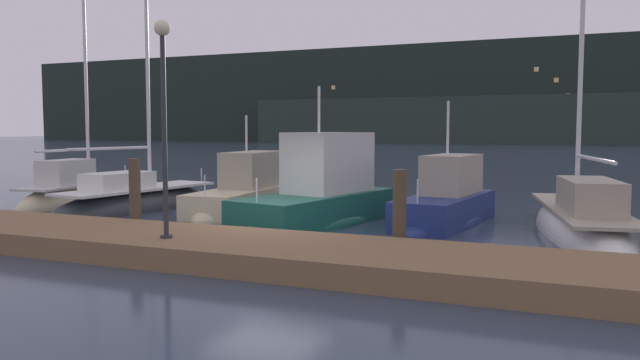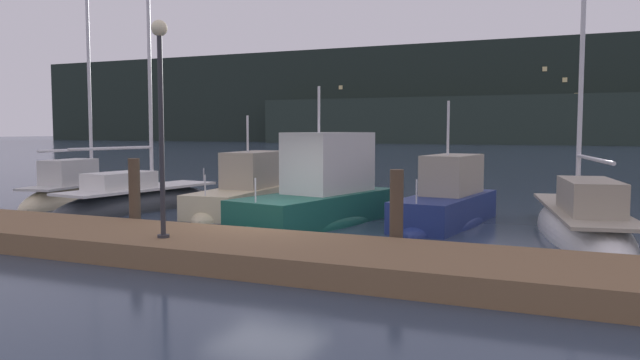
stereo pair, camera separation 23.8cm
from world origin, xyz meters
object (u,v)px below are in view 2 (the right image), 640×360
at_px(motorboat_berth_5, 447,212).
at_px(sailboat_berth_6, 582,229).
at_px(motorboat_berth_3, 248,201).
at_px(channel_buoy, 356,166).
at_px(sailboat_berth_2, 139,206).
at_px(dock_lamppost, 161,94).
at_px(motorboat_berth_4, 319,206).
at_px(sailboat_berth_1, 83,198).

distance_m(motorboat_berth_5, sailboat_berth_6, 3.49).
relative_size(motorboat_berth_3, motorboat_berth_5, 1.15).
height_order(sailboat_berth_6, channel_buoy, sailboat_berth_6).
distance_m(sailboat_berth_6, channel_buoy, 16.89).
distance_m(motorboat_berth_3, sailboat_berth_6, 9.99).
relative_size(sailboat_berth_2, dock_lamppost, 2.07).
bearing_deg(sailboat_berth_2, motorboat_berth_5, 4.61).
height_order(motorboat_berth_4, sailboat_berth_6, sailboat_berth_6).
xyz_separation_m(motorboat_berth_3, motorboat_berth_5, (6.50, -0.30, 0.04)).
bearing_deg(motorboat_berth_4, dock_lamppost, -98.47).
relative_size(sailboat_berth_2, motorboat_berth_4, 1.39).
height_order(sailboat_berth_1, motorboat_berth_3, sailboat_berth_1).
relative_size(motorboat_berth_5, channel_buoy, 2.64).
bearing_deg(motorboat_berth_5, motorboat_berth_3, 177.39).
relative_size(sailboat_berth_6, dock_lamppost, 2.65).
distance_m(motorboat_berth_3, channel_buoy, 12.29).
relative_size(sailboat_berth_1, motorboat_berth_4, 1.69).
bearing_deg(motorboat_berth_5, sailboat_berth_1, -179.71).
relative_size(sailboat_berth_2, channel_buoy, 4.37).
relative_size(sailboat_berth_1, sailboat_berth_6, 0.95).
distance_m(motorboat_berth_3, motorboat_berth_4, 3.56).
bearing_deg(sailboat_berth_6, sailboat_berth_1, 178.83).
xyz_separation_m(motorboat_berth_3, channel_buoy, (-0.86, 12.25, 0.46)).
relative_size(motorboat_berth_4, motorboat_berth_5, 1.19).
distance_m(sailboat_berth_2, motorboat_berth_3, 3.66).
bearing_deg(motorboat_berth_3, sailboat_berth_6, -4.04).
bearing_deg(motorboat_berth_4, motorboat_berth_5, 20.86).
height_order(sailboat_berth_2, motorboat_berth_3, sailboat_berth_2).
relative_size(channel_buoy, dock_lamppost, 0.47).
height_order(sailboat_berth_2, channel_buoy, sailboat_berth_2).
bearing_deg(motorboat_berth_5, channel_buoy, 120.40).
height_order(motorboat_berth_3, channel_buoy, motorboat_berth_3).
distance_m(motorboat_berth_3, motorboat_berth_5, 6.51).
bearing_deg(channel_buoy, motorboat_berth_5, -59.60).
bearing_deg(sailboat_berth_6, channel_buoy, 129.87).
bearing_deg(motorboat_berth_3, dock_lamppost, -72.25).
distance_m(sailboat_berth_2, sailboat_berth_6, 13.45).
distance_m(sailboat_berth_2, motorboat_berth_5, 10.02).
xyz_separation_m(sailboat_berth_1, sailboat_berth_2, (3.16, -0.74, -0.05)).
bearing_deg(sailboat_berth_2, motorboat_berth_4, -3.87).
bearing_deg(motorboat_berth_3, sailboat_berth_1, -176.87).
height_order(motorboat_berth_5, sailboat_berth_6, sailboat_berth_6).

